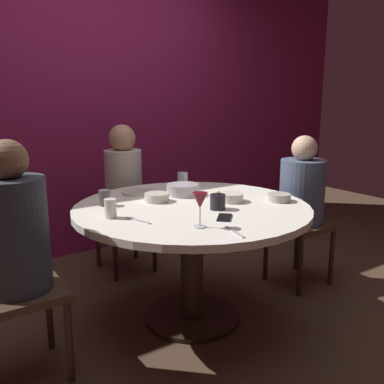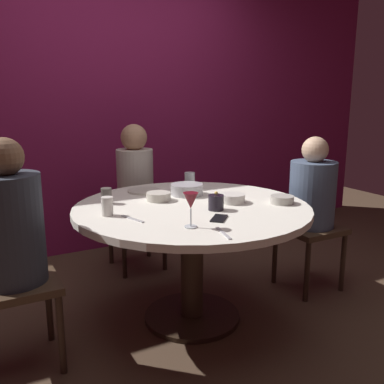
# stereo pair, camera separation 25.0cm
# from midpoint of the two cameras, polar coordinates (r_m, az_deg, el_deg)

# --- Properties ---
(ground_plane) EXTENTS (8.00, 8.00, 0.00)m
(ground_plane) POSITION_cam_midpoint_polar(r_m,az_deg,el_deg) (2.80, 2.67, -16.67)
(ground_plane) COLOR #4C3828
(back_wall) EXTENTS (6.00, 0.10, 2.60)m
(back_wall) POSITION_cam_midpoint_polar(r_m,az_deg,el_deg) (3.87, -9.44, 11.49)
(back_wall) COLOR maroon
(back_wall) RESTS_ON ground
(dining_table) EXTENTS (1.41, 1.41, 0.74)m
(dining_table) POSITION_cam_midpoint_polar(r_m,az_deg,el_deg) (2.56, 2.81, -4.90)
(dining_table) COLOR silver
(dining_table) RESTS_ON ground
(seated_diner_left) EXTENTS (0.40, 0.40, 1.19)m
(seated_diner_left) POSITION_cam_midpoint_polar(r_m,az_deg,el_deg) (2.20, -20.31, -5.09)
(seated_diner_left) COLOR #3F2D1E
(seated_diner_left) RESTS_ON ground
(seated_diner_back) EXTENTS (0.40, 0.40, 1.17)m
(seated_diner_back) POSITION_cam_midpoint_polar(r_m,az_deg,el_deg) (3.35, -5.59, 1.51)
(seated_diner_back) COLOR #3F2D1E
(seated_diner_back) RESTS_ON ground
(seated_diner_right) EXTENTS (0.40, 0.40, 1.11)m
(seated_diner_right) POSITION_cam_midpoint_polar(r_m,az_deg,el_deg) (3.13, 18.17, -0.53)
(seated_diner_right) COLOR #3F2D1E
(seated_diner_right) RESTS_ON ground
(candle_holder) EXTENTS (0.09, 0.09, 0.11)m
(candle_holder) POSITION_cam_midpoint_polar(r_m,az_deg,el_deg) (2.41, 6.23, -1.44)
(candle_holder) COLOR black
(candle_holder) RESTS_ON dining_table
(wine_glass) EXTENTS (0.08, 0.08, 0.18)m
(wine_glass) POSITION_cam_midpoint_polar(r_m,az_deg,el_deg) (2.06, 3.30, -1.42)
(wine_glass) COLOR silver
(wine_glass) RESTS_ON dining_table
(dinner_plate) EXTENTS (0.22, 0.22, 0.01)m
(dinner_plate) POSITION_cam_midpoint_polar(r_m,az_deg,el_deg) (2.87, -4.03, 0.13)
(dinner_plate) COLOR beige
(dinner_plate) RESTS_ON dining_table
(cell_phone) EXTENTS (0.15, 0.15, 0.01)m
(cell_phone) POSITION_cam_midpoint_polar(r_m,az_deg,el_deg) (2.24, 6.88, -3.60)
(cell_phone) COLOR black
(cell_phone) RESTS_ON dining_table
(bowl_serving_large) EXTENTS (0.21, 0.21, 0.07)m
(bowl_serving_large) POSITION_cam_midpoint_polar(r_m,az_deg,el_deg) (2.77, 1.88, 0.32)
(bowl_serving_large) COLOR #B7B7BC
(bowl_serving_large) RESTS_ON dining_table
(bowl_salad_center) EXTENTS (0.14, 0.14, 0.05)m
(bowl_salad_center) POSITION_cam_midpoint_polar(r_m,az_deg,el_deg) (2.63, 14.77, -1.03)
(bowl_salad_center) COLOR #B2ADA3
(bowl_salad_center) RESTS_ON dining_table
(bowl_small_white) EXTENTS (0.15, 0.15, 0.05)m
(bowl_small_white) POSITION_cam_midpoint_polar(r_m,az_deg,el_deg) (2.62, -1.82, -0.64)
(bowl_small_white) COLOR beige
(bowl_small_white) RESTS_ON dining_table
(bowl_sauce_side) EXTENTS (0.15, 0.15, 0.05)m
(bowl_sauce_side) POSITION_cam_midpoint_polar(r_m,az_deg,el_deg) (2.59, 8.25, -0.88)
(bowl_sauce_side) COLOR silver
(bowl_sauce_side) RESTS_ON dining_table
(cup_near_candle) EXTENTS (0.06, 0.06, 0.10)m
(cup_near_candle) POSITION_cam_midpoint_polar(r_m,az_deg,el_deg) (2.31, -8.38, -1.96)
(cup_near_candle) COLOR silver
(cup_near_candle) RESTS_ON dining_table
(cup_by_left_diner) EXTENTS (0.07, 0.07, 0.11)m
(cup_by_left_diner) POSITION_cam_midpoint_polar(r_m,az_deg,el_deg) (2.98, 2.09, 1.59)
(cup_by_left_diner) COLOR silver
(cup_by_left_diner) RESTS_ON dining_table
(cup_by_right_diner) EXTENTS (0.06, 0.06, 0.09)m
(cup_by_right_diner) POSITION_cam_midpoint_polar(r_m,az_deg,el_deg) (2.57, -8.80, -0.54)
(cup_by_right_diner) COLOR #4C4742
(cup_by_right_diner) RESTS_ON dining_table
(fork_near_plate) EXTENTS (0.05, 0.18, 0.01)m
(fork_near_plate) POSITION_cam_midpoint_polar(r_m,az_deg,el_deg) (2.01, 7.85, -5.59)
(fork_near_plate) COLOR #B7B7BC
(fork_near_plate) RESTS_ON dining_table
(knife_near_plate) EXTENTS (0.07, 0.18, 0.01)m
(knife_near_plate) POSITION_cam_midpoint_polar(r_m,az_deg,el_deg) (2.23, -4.90, -3.67)
(knife_near_plate) COLOR #B7B7BC
(knife_near_plate) RESTS_ON dining_table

